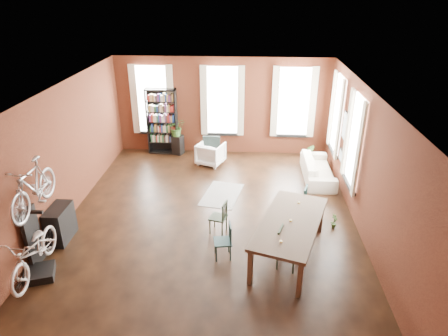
# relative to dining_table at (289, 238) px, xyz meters

# --- Properties ---
(room) EXTENTS (9.00, 9.04, 3.22)m
(room) POSITION_rel_dining_table_xyz_m (-1.53, 1.80, 1.71)
(room) COLOR black
(room) RESTS_ON ground
(dining_table) EXTENTS (1.85, 2.71, 0.85)m
(dining_table) POSITION_rel_dining_table_xyz_m (0.00, 0.00, 0.00)
(dining_table) COLOR brown
(dining_table) RESTS_ON ground
(dining_chair_a) EXTENTS (0.42, 0.42, 0.79)m
(dining_chair_a) POSITION_rel_dining_table_xyz_m (-1.39, -0.15, -0.03)
(dining_chair_a) COLOR #183436
(dining_chair_a) RESTS_ON ground
(dining_chair_b) EXTENTS (0.45, 0.45, 0.79)m
(dining_chair_b) POSITION_rel_dining_table_xyz_m (-1.55, 0.78, -0.03)
(dining_chair_b) COLOR black
(dining_chair_b) RESTS_ON ground
(dining_chair_c) EXTENTS (0.52, 0.52, 0.89)m
(dining_chair_c) POSITION_rel_dining_table_xyz_m (-0.06, -0.38, 0.02)
(dining_chair_c) COLOR #1F2F1B
(dining_chair_c) RESTS_ON ground
(dining_chair_d) EXTENTS (0.52, 0.52, 0.90)m
(dining_chair_d) POSITION_rel_dining_table_xyz_m (0.65, 1.38, 0.03)
(dining_chair_d) COLOR #193735
(dining_chair_d) RESTS_ON ground
(bookshelf) EXTENTS (1.00, 0.32, 2.20)m
(bookshelf) POSITION_rel_dining_table_xyz_m (-3.78, 5.48, 0.68)
(bookshelf) COLOR black
(bookshelf) RESTS_ON ground
(white_armchair) EXTENTS (0.96, 0.94, 0.78)m
(white_armchair) POSITION_rel_dining_table_xyz_m (-2.09, 4.62, -0.03)
(white_armchair) COLOR white
(white_armchair) RESTS_ON ground
(cream_sofa) EXTENTS (0.61, 2.08, 0.81)m
(cream_sofa) POSITION_rel_dining_table_xyz_m (1.17, 3.78, -0.02)
(cream_sofa) COLOR beige
(cream_sofa) RESTS_ON ground
(striped_rug) EXTENTS (1.20, 1.63, 0.01)m
(striped_rug) POSITION_rel_dining_table_xyz_m (-1.59, 2.57, -0.42)
(striped_rug) COLOR black
(striped_rug) RESTS_ON ground
(bike_trainer) EXTENTS (0.71, 0.71, 0.16)m
(bike_trainer) POSITION_rel_dining_table_xyz_m (-4.96, -1.02, -0.34)
(bike_trainer) COLOR black
(bike_trainer) RESTS_ON ground
(bike_wall_rack) EXTENTS (0.16, 0.60, 1.30)m
(bike_wall_rack) POSITION_rel_dining_table_xyz_m (-5.18, -0.62, 0.23)
(bike_wall_rack) COLOR black
(bike_wall_rack) RESTS_ON ground
(console_table) EXTENTS (0.40, 0.80, 0.80)m
(console_table) POSITION_rel_dining_table_xyz_m (-5.06, 0.28, -0.02)
(console_table) COLOR black
(console_table) RESTS_ON ground
(plant_stand) EXTENTS (0.41, 0.41, 0.65)m
(plant_stand) POSITION_rel_dining_table_xyz_m (-3.28, 5.38, -0.10)
(plant_stand) COLOR black
(plant_stand) RESTS_ON ground
(plant_by_sofa) EXTENTS (0.40, 0.71, 0.31)m
(plant_by_sofa) POSITION_rel_dining_table_xyz_m (0.98, 4.74, -0.27)
(plant_by_sofa) COLOR #2E5823
(plant_by_sofa) RESTS_ON ground
(plant_small) EXTENTS (0.42, 0.38, 0.13)m
(plant_small) POSITION_rel_dining_table_xyz_m (1.16, 1.13, -0.36)
(plant_small) COLOR #355C24
(plant_small) RESTS_ON ground
(bicycle_floor) EXTENTS (0.67, 0.98, 1.82)m
(bicycle_floor) POSITION_rel_dining_table_xyz_m (-4.92, -1.05, 0.65)
(bicycle_floor) COLOR beige
(bicycle_floor) RESTS_ON bike_trainer
(bicycle_hung) EXTENTS (0.47, 1.00, 1.66)m
(bicycle_hung) POSITION_rel_dining_table_xyz_m (-4.93, -0.62, 1.71)
(bicycle_hung) COLOR #A5A8AD
(bicycle_hung) RESTS_ON bike_wall_rack
(plant_on_stand) EXTENTS (0.71, 0.75, 0.48)m
(plant_on_stand) POSITION_rel_dining_table_xyz_m (-3.29, 5.36, 0.47)
(plant_on_stand) COLOR #325F26
(plant_on_stand) RESTS_ON plant_stand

